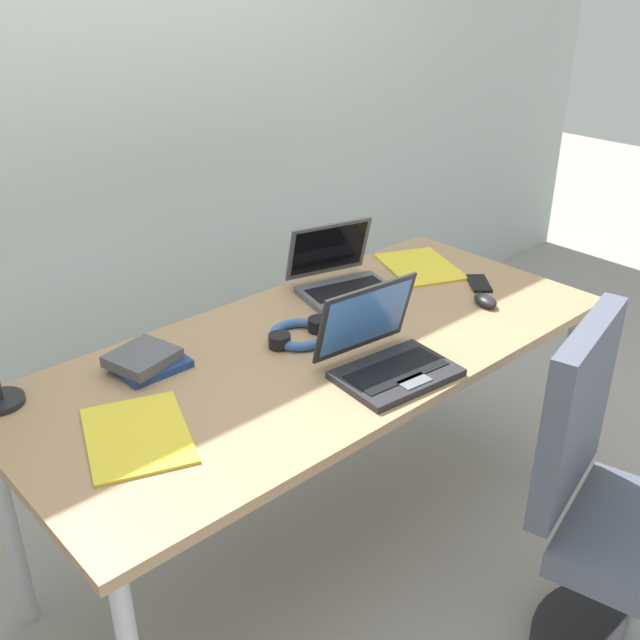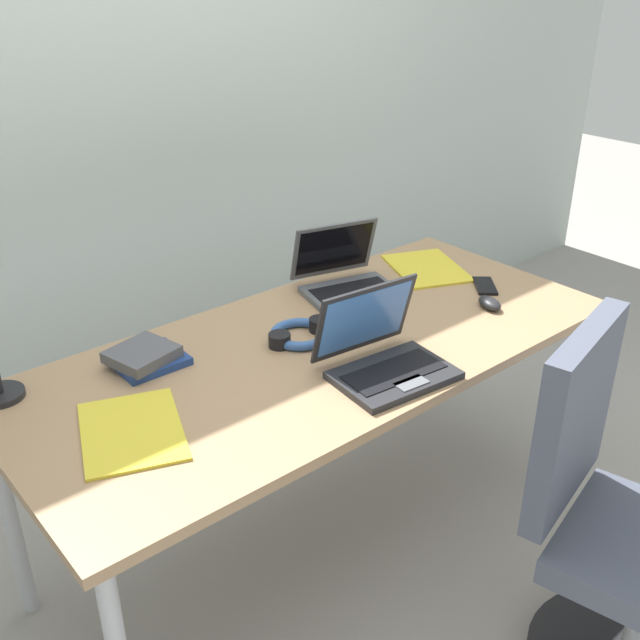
# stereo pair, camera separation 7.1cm
# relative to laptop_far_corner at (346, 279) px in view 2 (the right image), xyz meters

# --- Properties ---
(ground_plane) EXTENTS (12.00, 12.00, 0.00)m
(ground_plane) POSITION_rel_laptop_far_corner_xyz_m (-0.31, -0.23, -0.78)
(ground_plane) COLOR gray
(wall_back) EXTENTS (6.00, 0.13, 2.60)m
(wall_back) POSITION_rel_laptop_far_corner_xyz_m (-0.31, 0.87, 0.52)
(wall_back) COLOR #B2BCB7
(wall_back) RESTS_ON ground_plane
(desk) EXTENTS (1.80, 0.80, 0.74)m
(desk) POSITION_rel_laptop_far_corner_xyz_m (-0.31, -0.23, -0.10)
(desk) COLOR #9E7A56
(desk) RESTS_ON ground_plane
(laptop_far_corner) EXTENTS (0.35, 0.33, 0.22)m
(laptop_far_corner) POSITION_rel_laptop_far_corner_xyz_m (0.00, 0.00, 0.00)
(laptop_far_corner) COLOR #515459
(laptop_far_corner) RESTS_ON desk
(laptop_near_lamp) EXTENTS (0.34, 0.30, 0.23)m
(laptop_near_lamp) POSITION_rel_laptop_far_corner_xyz_m (-0.27, -0.46, 0.00)
(laptop_near_lamp) COLOR #232326
(laptop_near_lamp) RESTS_ON desk
(computer_mouse) EXTENTS (0.08, 0.11, 0.03)m
(computer_mouse) POSITION_rel_laptop_far_corner_xyz_m (0.26, -0.39, -0.03)
(computer_mouse) COLOR black
(computer_mouse) RESTS_ON desk
(cell_phone) EXTENTS (0.14, 0.14, 0.01)m
(cell_phone) POSITION_rel_laptop_far_corner_xyz_m (0.38, -0.28, -0.04)
(cell_phone) COLOR black
(cell_phone) RESTS_ON desk
(headphones) EXTENTS (0.21, 0.18, 0.04)m
(headphones) POSITION_rel_laptop_far_corner_xyz_m (-0.33, -0.16, -0.03)
(headphones) COLOR #335999
(headphones) RESTS_ON desk
(book_stack) EXTENTS (0.21, 0.18, 0.05)m
(book_stack) POSITION_rel_laptop_far_corner_xyz_m (-0.75, -0.01, -0.02)
(book_stack) COLOR navy
(book_stack) RESTS_ON desk
(paper_folder_center) EXTENTS (0.33, 0.38, 0.01)m
(paper_folder_center) POSITION_rel_laptop_far_corner_xyz_m (0.34, -0.05, -0.04)
(paper_folder_center) COLOR gold
(paper_folder_center) RESTS_ON desk
(paper_folder_back_left) EXTENTS (0.32, 0.37, 0.01)m
(paper_folder_back_left) POSITION_rel_laptop_far_corner_xyz_m (-0.92, -0.27, -0.04)
(paper_folder_back_left) COLOR gold
(paper_folder_back_left) RESTS_ON desk
(office_chair) EXTENTS (0.53, 0.59, 0.97)m
(office_chair) POSITION_rel_laptop_far_corner_xyz_m (-0.02, -1.07, -0.39)
(office_chair) COLOR black
(office_chair) RESTS_ON ground_plane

